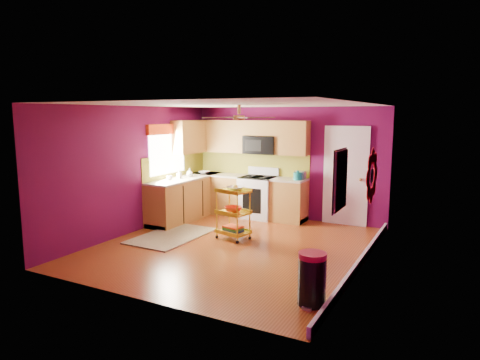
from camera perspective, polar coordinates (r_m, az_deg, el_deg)
The scene contains 18 objects.
ground at distance 7.73m, azimuth -0.82°, elevation -8.84°, with size 5.00×5.00×0.00m, color maroon.
room_envelope at distance 7.39m, azimuth -0.66°, elevation 3.28°, with size 4.54×5.04×2.52m.
lower_cabinets at distance 9.80m, azimuth -2.67°, elevation -2.45°, with size 2.81×2.31×0.94m.
electric_range at distance 9.73m, azimuth 2.44°, elevation -2.23°, with size 0.76×0.66×1.13m.
upper_cabinetry at distance 9.88m, azimuth -1.16°, elevation 5.63°, with size 2.80×2.30×1.26m.
left_window at distance 9.48m, azimuth -9.66°, elevation 5.00°, with size 0.08×1.35×1.08m.
panel_door at distance 9.29m, azimuth 13.91°, elevation 0.38°, with size 0.95×0.11×2.15m.
right_wall_art at distance 6.33m, azimuth 15.63°, elevation 0.32°, with size 0.04×2.74×1.04m.
ceiling_fan at distance 7.54m, azimuth -0.12°, elevation 8.40°, with size 1.01×1.01×0.26m.
shag_rug at distance 8.44m, azimuth -9.10°, elevation -7.35°, with size 1.04×1.70×0.02m, color #301F10.
rolling_cart at distance 8.04m, azimuth -0.87°, elevation -4.17°, with size 0.66×0.54×1.05m.
trash_can at distance 5.47m, azimuth 9.57°, elevation -12.87°, with size 0.37×0.39×0.67m.
teal_kettle at distance 9.25m, azimuth 7.69°, elevation 0.51°, with size 0.18×0.18×0.21m.
toaster at distance 9.41m, azimuth 8.04°, elevation 0.68°, with size 0.22×0.15×0.18m, color beige.
soap_bottle_a at distance 9.48m, azimuth -8.12°, elevation 0.78°, with size 0.09×0.09×0.19m, color #EA3F72.
soap_bottle_b at distance 9.74m, azimuth -6.74°, elevation 0.99°, with size 0.14×0.14×0.18m, color white.
counter_dish at distance 10.19m, azimuth -4.82°, elevation 1.02°, with size 0.25×0.25×0.06m, color white.
counter_cup at distance 9.29m, azimuth -9.38°, elevation 0.30°, with size 0.13×0.13×0.10m, color white.
Camera 1 is at (3.52, -6.47, 2.34)m, focal length 32.00 mm.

